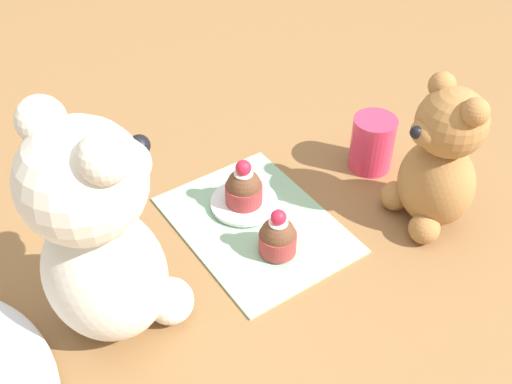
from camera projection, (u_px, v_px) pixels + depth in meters
name	position (u px, v px, depth m)	size (l,w,h in m)	color
ground_plane	(256.00, 225.00, 0.75)	(4.00, 4.00, 0.00)	olive
knitted_placemat	(256.00, 224.00, 0.75)	(0.23, 0.17, 0.01)	#8EBC99
teddy_bear_cream	(100.00, 237.00, 0.56)	(0.16, 0.15, 0.26)	silver
teddy_bear_tan	(439.00, 163.00, 0.70)	(0.11, 0.11, 0.19)	#A3703D
cupcake_near_cream_bear	(278.00, 237.00, 0.70)	(0.04, 0.04, 0.06)	#993333
saucer_plate	(244.00, 202.00, 0.77)	(0.09, 0.09, 0.01)	silver
cupcake_near_tan_bear	(244.00, 188.00, 0.75)	(0.05, 0.05, 0.07)	#993333
juice_glass	(372.00, 143.00, 0.81)	(0.06, 0.06, 0.08)	#DB3356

